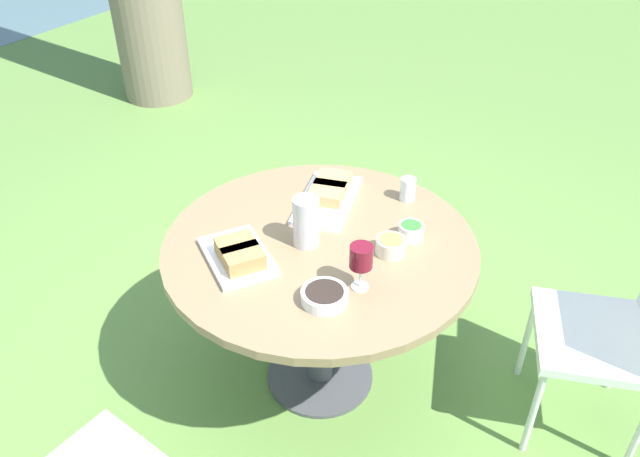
{
  "coord_description": "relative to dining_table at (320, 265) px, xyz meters",
  "views": [
    {
      "loc": [
        -1.59,
        -0.92,
        2.08
      ],
      "look_at": [
        0.0,
        0.0,
        0.78
      ],
      "focal_mm": 35.0,
      "sensor_mm": 36.0,
      "label": 1
    }
  ],
  "objects": [
    {
      "name": "platter_bread_main",
      "position": [
        0.27,
        0.12,
        0.14
      ],
      "size": [
        0.44,
        0.3,
        0.07
      ],
      "color": "white",
      "rests_on": "dining_table"
    },
    {
      "name": "cup_water_near",
      "position": [
        0.43,
        -0.16,
        0.16
      ],
      "size": [
        0.06,
        0.06,
        0.09
      ],
      "color": "silver",
      "rests_on": "dining_table"
    },
    {
      "name": "dining_table",
      "position": [
        0.0,
        0.0,
        0.0
      ],
      "size": [
        1.16,
        1.16,
        0.72
      ],
      "color": "#4C4C51",
      "rests_on": "ground_plane"
    },
    {
      "name": "ground_plane",
      "position": [
        0.0,
        0.0,
        -0.61
      ],
      "size": [
        40.0,
        40.0,
        0.0
      ],
      "primitive_type": "plane",
      "color": "#668E42"
    },
    {
      "name": "platter_charcuterie",
      "position": [
        -0.24,
        0.18,
        0.14
      ],
      "size": [
        0.35,
        0.37,
        0.08
      ],
      "color": "white",
      "rests_on": "dining_table"
    },
    {
      "name": "water_pitcher",
      "position": [
        -0.03,
        0.04,
        0.21
      ],
      "size": [
        0.1,
        0.1,
        0.19
      ],
      "color": "silver",
      "rests_on": "dining_table"
    },
    {
      "name": "wine_glass",
      "position": [
        -0.15,
        -0.24,
        0.23
      ],
      "size": [
        0.08,
        0.08,
        0.17
      ],
      "color": "silver",
      "rests_on": "dining_table"
    },
    {
      "name": "bowl_olives",
      "position": [
        -0.27,
        -0.18,
        0.13
      ],
      "size": [
        0.15,
        0.15,
        0.04
      ],
      "color": "white",
      "rests_on": "dining_table"
    },
    {
      "name": "bowl_salad",
      "position": [
        0.19,
        -0.28,
        0.14
      ],
      "size": [
        0.09,
        0.09,
        0.06
      ],
      "color": "white",
      "rests_on": "dining_table"
    },
    {
      "name": "bowl_fries",
      "position": [
        0.07,
        -0.25,
        0.14
      ],
      "size": [
        0.11,
        0.11,
        0.06
      ],
      "color": "beige",
      "rests_on": "dining_table"
    },
    {
      "name": "chair_near_right",
      "position": [
        0.35,
        -1.05,
        -0.09
      ],
      "size": [
        0.55,
        0.54,
        0.89
      ],
      "color": "white",
      "rests_on": "ground_plane"
    }
  ]
}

